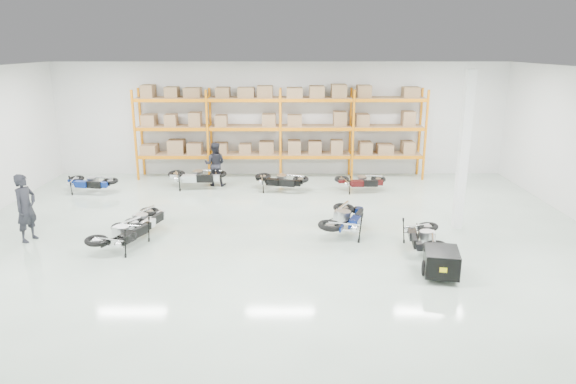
{
  "coord_description": "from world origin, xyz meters",
  "views": [
    {
      "loc": [
        0.26,
        -13.57,
        5.12
      ],
      "look_at": [
        0.29,
        0.42,
        1.1
      ],
      "focal_mm": 32.0,
      "sensor_mm": 36.0,
      "label": 1
    }
  ],
  "objects_px": {
    "trailer": "(441,262)",
    "moto_back_a": "(90,179)",
    "moto_blue_centre": "(346,214)",
    "moto_back_b": "(196,173)",
    "person_left": "(26,208)",
    "moto_back_d": "(361,178)",
    "moto_back_c": "(280,177)",
    "moto_touring_right": "(424,232)",
    "person_back": "(215,164)",
    "moto_silver_left": "(143,217)",
    "moto_black_far_left": "(123,229)"
  },
  "relations": [
    {
      "from": "moto_blue_centre",
      "to": "person_back",
      "type": "bearing_deg",
      "value": -30.56
    },
    {
      "from": "moto_blue_centre",
      "to": "person_back",
      "type": "xyz_separation_m",
      "value": [
        -4.34,
        5.19,
        0.23
      ]
    },
    {
      "from": "moto_back_b",
      "to": "moto_back_d",
      "type": "height_order",
      "value": "moto_back_b"
    },
    {
      "from": "moto_silver_left",
      "to": "person_back",
      "type": "distance_m",
      "value": 5.39
    },
    {
      "from": "moto_back_d",
      "to": "person_back",
      "type": "bearing_deg",
      "value": 81.13
    },
    {
      "from": "moto_touring_right",
      "to": "trailer",
      "type": "bearing_deg",
      "value": -82.68
    },
    {
      "from": "moto_blue_centre",
      "to": "moto_touring_right",
      "type": "distance_m",
      "value": 2.23
    },
    {
      "from": "moto_touring_right",
      "to": "person_back",
      "type": "height_order",
      "value": "person_back"
    },
    {
      "from": "moto_blue_centre",
      "to": "moto_silver_left",
      "type": "height_order",
      "value": "moto_blue_centre"
    },
    {
      "from": "moto_back_a",
      "to": "moto_back_b",
      "type": "height_order",
      "value": "moto_back_b"
    },
    {
      "from": "moto_touring_right",
      "to": "moto_back_d",
      "type": "distance_m",
      "value": 5.64
    },
    {
      "from": "moto_touring_right",
      "to": "moto_blue_centre",
      "type": "bearing_deg",
      "value": 154.09
    },
    {
      "from": "moto_back_c",
      "to": "person_left",
      "type": "relative_size",
      "value": 0.94
    },
    {
      "from": "person_back",
      "to": "moto_back_a",
      "type": "bearing_deg",
      "value": 17.72
    },
    {
      "from": "moto_silver_left",
      "to": "moto_back_c",
      "type": "distance_m",
      "value": 5.81
    },
    {
      "from": "trailer",
      "to": "moto_black_far_left",
      "type": "bearing_deg",
      "value": 178.32
    },
    {
      "from": "trailer",
      "to": "moto_back_a",
      "type": "xyz_separation_m",
      "value": [
        -10.57,
        7.01,
        0.12
      ]
    },
    {
      "from": "moto_blue_centre",
      "to": "moto_back_b",
      "type": "xyz_separation_m",
      "value": [
        -5.0,
        4.85,
        -0.02
      ]
    },
    {
      "from": "moto_blue_centre",
      "to": "moto_back_c",
      "type": "relative_size",
      "value": 1.11
    },
    {
      "from": "moto_touring_right",
      "to": "moto_back_c",
      "type": "distance_m",
      "value": 6.77
    },
    {
      "from": "moto_blue_centre",
      "to": "person_left",
      "type": "xyz_separation_m",
      "value": [
        -8.63,
        -0.48,
        0.34
      ]
    },
    {
      "from": "moto_back_d",
      "to": "person_left",
      "type": "height_order",
      "value": "person_left"
    },
    {
      "from": "trailer",
      "to": "moto_back_a",
      "type": "bearing_deg",
      "value": 157.57
    },
    {
      "from": "trailer",
      "to": "moto_silver_left",
      "type": "bearing_deg",
      "value": 170.72
    },
    {
      "from": "person_left",
      "to": "moto_back_d",
      "type": "bearing_deg",
      "value": -46.96
    },
    {
      "from": "moto_back_a",
      "to": "moto_back_d",
      "type": "xyz_separation_m",
      "value": [
        9.74,
        0.16,
        -0.02
      ]
    },
    {
      "from": "moto_silver_left",
      "to": "moto_touring_right",
      "type": "relative_size",
      "value": 1.03
    },
    {
      "from": "person_back",
      "to": "person_left",
      "type": "bearing_deg",
      "value": 57.69
    },
    {
      "from": "moto_back_b",
      "to": "trailer",
      "type": "bearing_deg",
      "value": -137.44
    },
    {
      "from": "person_left",
      "to": "moto_black_far_left",
      "type": "bearing_deg",
      "value": -85.41
    },
    {
      "from": "moto_touring_right",
      "to": "moto_back_c",
      "type": "xyz_separation_m",
      "value": [
        -3.76,
        5.62,
        0.03
      ]
    },
    {
      "from": "trailer",
      "to": "moto_touring_right",
      "type": "bearing_deg",
      "value": 101.14
    },
    {
      "from": "moto_touring_right",
      "to": "moto_back_a",
      "type": "height_order",
      "value": "moto_back_a"
    },
    {
      "from": "moto_back_d",
      "to": "moto_back_a",
      "type": "bearing_deg",
      "value": 90.94
    },
    {
      "from": "moto_back_d",
      "to": "moto_back_b",
      "type": "bearing_deg",
      "value": 85.35
    },
    {
      "from": "trailer",
      "to": "moto_back_b",
      "type": "xyz_separation_m",
      "value": [
        -6.87,
        7.67,
        0.19
      ]
    },
    {
      "from": "moto_blue_centre",
      "to": "moto_black_far_left",
      "type": "xyz_separation_m",
      "value": [
        -5.9,
        -1.05,
        -0.06
      ]
    },
    {
      "from": "moto_back_b",
      "to": "person_back",
      "type": "relative_size",
      "value": 1.14
    },
    {
      "from": "moto_blue_centre",
      "to": "moto_silver_left",
      "type": "relative_size",
      "value": 1.15
    },
    {
      "from": "moto_back_a",
      "to": "moto_back_b",
      "type": "distance_m",
      "value": 3.76
    },
    {
      "from": "moto_blue_centre",
      "to": "moto_touring_right",
      "type": "height_order",
      "value": "moto_blue_centre"
    },
    {
      "from": "moto_touring_right",
      "to": "moto_back_c",
      "type": "bearing_deg",
      "value": 131.11
    },
    {
      "from": "moto_back_b",
      "to": "person_back",
      "type": "xyz_separation_m",
      "value": [
        0.66,
        0.35,
        0.25
      ]
    },
    {
      "from": "moto_back_c",
      "to": "person_left",
      "type": "xyz_separation_m",
      "value": [
        -6.74,
        -4.88,
        0.4
      ]
    },
    {
      "from": "moto_blue_centre",
      "to": "moto_black_far_left",
      "type": "bearing_deg",
      "value": 29.68
    },
    {
      "from": "moto_blue_centre",
      "to": "person_left",
      "type": "height_order",
      "value": "person_left"
    },
    {
      "from": "person_left",
      "to": "person_back",
      "type": "height_order",
      "value": "person_left"
    },
    {
      "from": "moto_back_d",
      "to": "person_back",
      "type": "relative_size",
      "value": 0.97
    },
    {
      "from": "moto_back_a",
      "to": "moto_back_b",
      "type": "relative_size",
      "value": 0.88
    },
    {
      "from": "moto_back_a",
      "to": "moto_back_d",
      "type": "relative_size",
      "value": 1.04
    }
  ]
}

